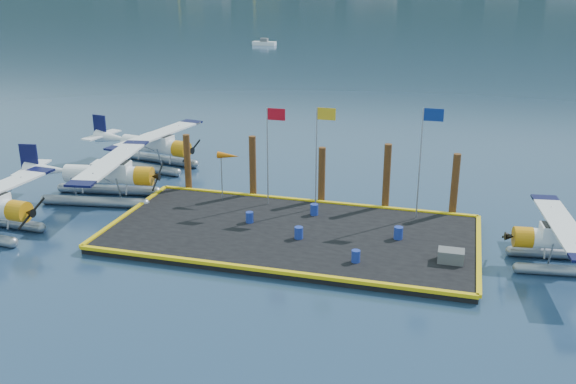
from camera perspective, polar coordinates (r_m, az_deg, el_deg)
name	(u,v)px	position (r m, az deg, el deg)	size (l,w,h in m)	color
ground	(291,238)	(35.64, 0.26, -4.09)	(4000.00, 4000.00, 0.00)	navy
dock	(291,234)	(35.56, 0.26, -3.79)	(20.00, 10.00, 0.40)	black
dock_bumpers	(291,230)	(35.45, 0.26, -3.36)	(20.25, 10.25, 0.18)	yellow
seaplane_b	(106,177)	(42.42, -15.85, 1.27)	(9.20, 10.11, 3.57)	gray
seaplane_c	(154,148)	(48.76, -11.86, 3.88)	(9.14, 10.00, 3.53)	gray
seaplane_d	(568,243)	(34.59, 23.63, -4.14)	(7.88, 8.70, 3.08)	gray
drum_0	(250,217)	(36.64, -3.43, -2.26)	(0.44, 0.44, 0.62)	navy
drum_1	(356,256)	(31.94, 6.05, -5.69)	(0.44, 0.44, 0.61)	navy
drum_3	(299,233)	(34.43, 0.96, -3.64)	(0.46, 0.46, 0.65)	navy
drum_4	(398,233)	(34.88, 9.79, -3.60)	(0.48, 0.48, 0.68)	navy
drum_5	(314,210)	(37.70, 2.35, -1.57)	(0.47, 0.47, 0.66)	navy
crate	(451,256)	(32.76, 14.28, -5.53)	(1.27, 0.85, 0.64)	#535458
flagpole_red	(271,141)	(38.27, -1.55, 4.52)	(1.14, 0.08, 6.00)	#9A9AA3
flagpole_yellow	(320,143)	(37.49, 2.85, 4.38)	(1.14, 0.08, 6.20)	#9A9AA3
flagpole_blue	(425,147)	(36.66, 12.05, 3.91)	(1.14, 0.08, 6.50)	#9A9AA3
windsock	(228,157)	(39.44, -5.33, 3.14)	(1.40, 0.44, 3.12)	#9A9AA3
piling_0	(188,164)	(42.50, -8.91, 2.44)	(0.44, 0.44, 4.00)	#4A2B15
piling_1	(253,168)	(40.87, -3.15, 2.12)	(0.44, 0.44, 4.20)	#4A2B15
piling_2	(322,177)	(39.77, 3.01, 1.33)	(0.44, 0.44, 3.80)	#4A2B15
piling_3	(387,179)	(39.07, 8.75, 1.18)	(0.44, 0.44, 4.30)	#4A2B15
piling_4	(455,187)	(38.90, 14.59, 0.46)	(0.44, 0.44, 4.00)	#4A2B15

